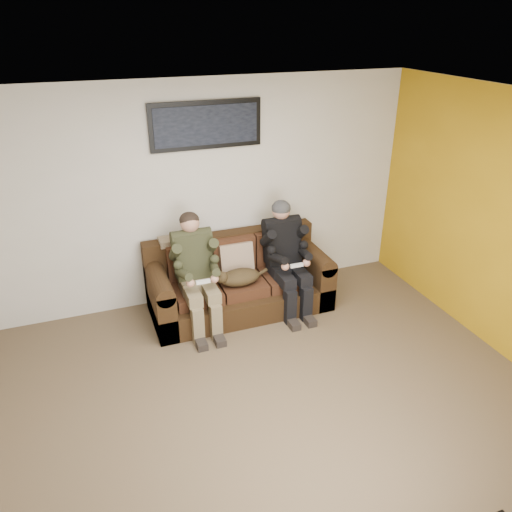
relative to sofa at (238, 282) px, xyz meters
name	(u,v)px	position (x,y,z in m)	size (l,w,h in m)	color
floor	(279,411)	(-0.23, -1.82, -0.32)	(5.00, 5.00, 0.00)	brown
ceiling	(286,113)	(-0.23, -1.82, 2.28)	(5.00, 5.00, 0.00)	silver
wall_back	(206,195)	(-0.23, 0.43, 0.98)	(5.00, 5.00, 0.00)	beige
sofa	(238,282)	(0.00, 0.00, 0.00)	(2.08, 0.90, 0.85)	black
throw_pillow	(236,259)	(0.00, 0.04, 0.28)	(0.40, 0.11, 0.38)	tan
throw_blanket	(178,240)	(-0.63, 0.26, 0.53)	(0.43, 0.21, 0.08)	gray
person_left	(196,266)	(-0.53, -0.17, 0.39)	(0.51, 0.87, 1.27)	#7B6B4C
person_right	(286,251)	(0.53, -0.17, 0.39)	(0.51, 0.86, 1.28)	black
cat	(238,277)	(-0.07, -0.24, 0.20)	(0.66, 0.26, 0.24)	#4A371D
framed_poster	(206,125)	(-0.20, 0.39, 1.78)	(1.25, 0.05, 0.52)	black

